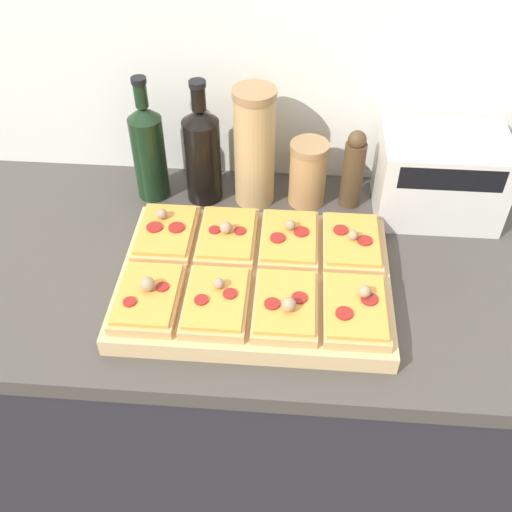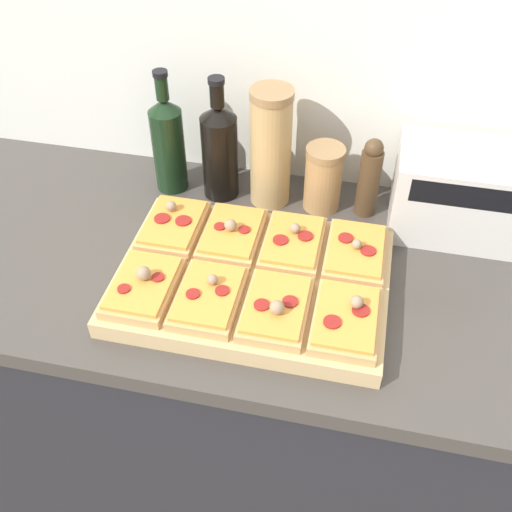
{
  "view_description": "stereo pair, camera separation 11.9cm",
  "coord_description": "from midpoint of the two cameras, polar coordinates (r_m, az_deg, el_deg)",
  "views": [
    {
      "loc": [
        -0.01,
        -0.59,
        1.81
      ],
      "look_at": [
        -0.08,
        0.28,
        0.99
      ],
      "focal_mm": 42.0,
      "sensor_mm": 36.0,
      "label": 1
    },
    {
      "loc": [
        0.11,
        -0.57,
        1.81
      ],
      "look_at": [
        -0.08,
        0.28,
        0.99
      ],
      "focal_mm": 42.0,
      "sensor_mm": 36.0,
      "label": 2
    }
  ],
  "objects": [
    {
      "name": "pepper_mill",
      "position": [
        1.36,
        13.23,
        7.15
      ],
      "size": [
        0.05,
        0.05,
        0.19
      ],
      "color": "#47331E",
      "rests_on": "kitchen_counter"
    },
    {
      "name": "grain_jar_tall",
      "position": [
        1.34,
        3.98,
        10.13
      ],
      "size": [
        0.09,
        0.09,
        0.28
      ],
      "color": "tan",
      "rests_on": "kitchen_counter"
    },
    {
      "name": "pizza_slice_front_right",
      "position": [
        1.1,
        11.68,
        -6.06
      ],
      "size": [
        0.12,
        0.17,
        0.05
      ],
      "color": "tan",
      "rests_on": "cutting_board"
    },
    {
      "name": "cutting_board",
      "position": [
        1.19,
        2.54,
        -2.48
      ],
      "size": [
        0.53,
        0.38,
        0.04
      ],
      "primitive_type": "cube",
      "color": "tan",
      "rests_on": "kitchen_counter"
    },
    {
      "name": "pizza_slice_back_midleft",
      "position": [
        1.24,
        0.44,
        2.01
      ],
      "size": [
        0.12,
        0.17,
        0.05
      ],
      "color": "tan",
      "rests_on": "cutting_board"
    },
    {
      "name": "pizza_slice_front_midleft",
      "position": [
        1.12,
        -1.51,
        -4.06
      ],
      "size": [
        0.12,
        0.17,
        0.05
      ],
      "color": "tan",
      "rests_on": "cutting_board"
    },
    {
      "name": "wine_bottle",
      "position": [
        1.37,
        -0.99,
        10.03
      ],
      "size": [
        0.08,
        0.08,
        0.3
      ],
      "color": "black",
      "rests_on": "kitchen_counter"
    },
    {
      "name": "kitchen_counter",
      "position": [
        1.61,
        5.22,
        -13.11
      ],
      "size": [
        2.63,
        0.67,
        0.93
      ],
      "color": "#232328",
      "rests_on": "ground_plane"
    },
    {
      "name": "pizza_slice_back_midright",
      "position": [
        1.23,
        6.3,
        1.16
      ],
      "size": [
        0.12,
        0.17,
        0.05
      ],
      "color": "tan",
      "rests_on": "cutting_board"
    },
    {
      "name": "wall_back",
      "position": [
        1.37,
        9.7,
        18.81
      ],
      "size": [
        6.0,
        0.06,
        2.5
      ],
      "color": "silver",
      "rests_on": "ground_plane"
    },
    {
      "name": "olive_oil_bottle",
      "position": [
        1.4,
        -5.95,
        10.6
      ],
      "size": [
        0.08,
        0.08,
        0.3
      ],
      "color": "black",
      "rests_on": "kitchen_counter"
    },
    {
      "name": "pizza_slice_front_midright",
      "position": [
        1.1,
        5.02,
        -5.12
      ],
      "size": [
        0.12,
        0.17,
        0.06
      ],
      "color": "tan",
      "rests_on": "cutting_board"
    },
    {
      "name": "pizza_slice_back_left",
      "position": [
        1.27,
        -5.25,
        2.84
      ],
      "size": [
        0.12,
        0.17,
        0.05
      ],
      "color": "tan",
      "rests_on": "cutting_board"
    },
    {
      "name": "pizza_slice_back_right",
      "position": [
        1.23,
        12.22,
        0.27
      ],
      "size": [
        0.12,
        0.17,
        0.05
      ],
      "color": "tan",
      "rests_on": "cutting_board"
    },
    {
      "name": "toaster_oven",
      "position": [
        1.38,
        21.07,
        5.6
      ],
      "size": [
        0.29,
        0.19,
        0.19
      ],
      "color": "beige",
      "rests_on": "kitchen_counter"
    },
    {
      "name": "pizza_slice_front_left",
      "position": [
        1.15,
        -7.79,
        -2.99
      ],
      "size": [
        0.12,
        0.17,
        0.06
      ],
      "color": "tan",
      "rests_on": "cutting_board"
    },
    {
      "name": "grain_jar_short",
      "position": [
        1.37,
        8.92,
        7.25
      ],
      "size": [
        0.09,
        0.09,
        0.16
      ],
      "color": "#AD7F4C",
      "rests_on": "kitchen_counter"
    }
  ]
}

